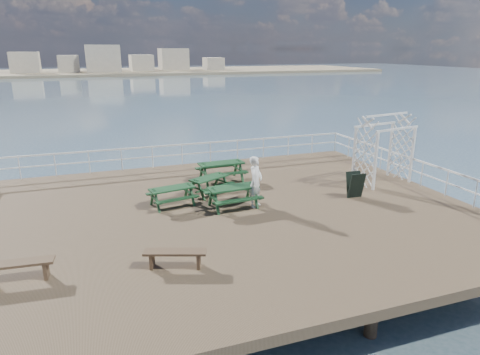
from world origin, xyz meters
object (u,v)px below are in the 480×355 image
object	(u,v)px
flat_bench_far	(175,255)
picnic_table_d	(233,192)
picnic_table_c	(209,182)
picnic_table_a	(172,192)
flat_bench_near	(16,267)
trellis_arbor	(384,153)
person	(256,182)
picnic_table_b	(221,168)

from	to	relation	value
flat_bench_far	picnic_table_d	bearing A→B (deg)	72.08
picnic_table_c	picnic_table_a	bearing A→B (deg)	-179.76
picnic_table_d	flat_bench_near	bearing A→B (deg)	-158.55
flat_bench_far	trellis_arbor	xyz separation A→B (m)	(10.05, 4.53, 0.98)
person	flat_bench_near	bearing A→B (deg)	156.61
picnic_table_d	flat_bench_near	size ratio (longest dim) A/B	1.05
picnic_table_c	flat_bench_near	size ratio (longest dim) A/B	1.12
flat_bench_far	trellis_arbor	bearing A→B (deg)	43.93
picnic_table_b	picnic_table_c	world-z (taller)	picnic_table_b
picnic_table_d	trellis_arbor	world-z (taller)	trellis_arbor
picnic_table_c	flat_bench_far	distance (m)	6.12
picnic_table_a	picnic_table_b	bearing A→B (deg)	31.40
picnic_table_c	trellis_arbor	world-z (taller)	trellis_arbor
picnic_table_b	trellis_arbor	bearing A→B (deg)	-23.76
picnic_table_d	picnic_table_a	bearing A→B (deg)	153.08
picnic_table_a	trellis_arbor	distance (m)	9.24
picnic_table_b	trellis_arbor	xyz separation A→B (m)	(6.55, -2.56, 0.73)
trellis_arbor	picnic_table_d	bearing A→B (deg)	175.74
person	trellis_arbor	bearing A→B (deg)	-36.34
picnic_table_a	person	world-z (taller)	person
picnic_table_c	person	bearing A→B (deg)	-84.54
flat_bench_near	person	world-z (taller)	person
picnic_table_a	picnic_table_c	distance (m)	1.87
flat_bench_near	trellis_arbor	world-z (taller)	trellis_arbor
picnic_table_c	picnic_table_d	bearing A→B (deg)	-103.23
picnic_table_d	person	bearing A→B (deg)	-17.22
trellis_arbor	picnic_table_c	bearing A→B (deg)	162.12
flat_bench_far	trellis_arbor	world-z (taller)	trellis_arbor
picnic_table_a	picnic_table_c	size ratio (longest dim) A/B	0.90
trellis_arbor	flat_bench_far	bearing A→B (deg)	-165.74
picnic_table_a	flat_bench_near	size ratio (longest dim) A/B	1.02
picnic_table_c	person	distance (m)	2.35
trellis_arbor	person	bearing A→B (deg)	178.24
picnic_table_b	picnic_table_d	bearing A→B (deg)	-102.19
picnic_table_b	flat_bench_far	size ratio (longest dim) A/B	1.19
picnic_table_b	flat_bench_far	distance (m)	7.91
picnic_table_b	picnic_table_a	bearing A→B (deg)	-140.75
picnic_table_a	picnic_table_b	world-z (taller)	picnic_table_b
person	flat_bench_far	bearing A→B (deg)	179.42
picnic_table_c	trellis_arbor	distance (m)	7.65
flat_bench_near	flat_bench_far	distance (m)	3.95
picnic_table_b	flat_bench_far	world-z (taller)	picnic_table_b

